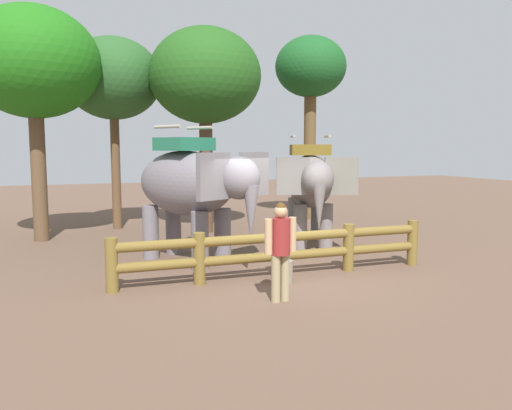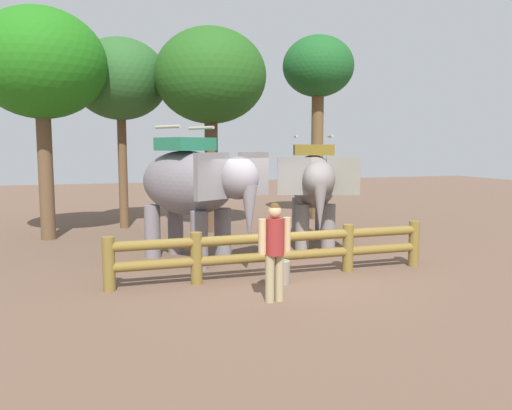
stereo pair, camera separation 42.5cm
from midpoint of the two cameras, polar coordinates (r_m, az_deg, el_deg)
name	(u,v)px [view 1 (the left image)]	position (r m, az deg, el deg)	size (l,w,h in m)	color
ground_plane	(275,275)	(11.12, 1.06, -7.84)	(60.00, 60.00, 0.00)	brown
log_fence	(278,249)	(10.86, 1.33, -4.91)	(7.03, 0.34, 1.05)	brown
elephant_near_left	(192,186)	(12.19, -8.12, 2.06)	(3.04, 3.79, 3.25)	slate
elephant_center	(311,184)	(14.15, 5.23, 2.32)	(2.56, 3.67, 3.08)	slate
tourist_woman_in_black	(281,245)	(9.10, 1.40, -4.43)	(0.63, 0.39, 1.78)	tan
tree_far_left	(113,80)	(17.94, -16.27, 13.23)	(3.15, 3.15, 6.31)	brown
tree_back_center	(311,72)	(19.81, 5.46, 14.51)	(2.64, 2.64, 6.84)	brown
tree_far_right	(34,64)	(16.42, -24.20, 14.11)	(3.72, 3.72, 6.72)	brown
tree_deep_back	(205,77)	(16.67, -6.42, 13.91)	(3.52, 3.52, 6.46)	brown
feed_bucket	(284,272)	(10.47, 1.91, -7.44)	(0.38, 0.38, 0.46)	gray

